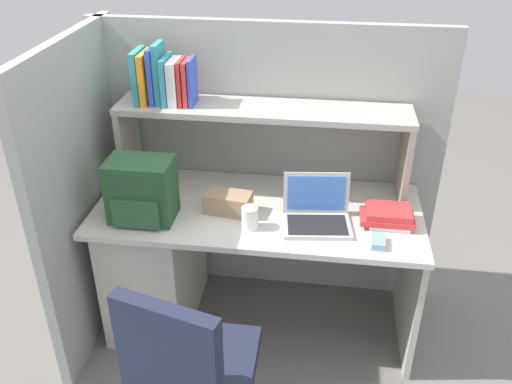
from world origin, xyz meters
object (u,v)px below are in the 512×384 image
backpack (141,191)px  laptop (317,213)px  tissue_box (228,203)px  computer_mouse (378,242)px  paper_cup (250,218)px

backpack → laptop: bearing=4.8°
laptop → tissue_box: laptop is taller
computer_mouse → tissue_box: size_ratio=0.47×
paper_cup → tissue_box: paper_cup is taller
tissue_box → laptop: bearing=1.8°
laptop → tissue_box: 0.43m
laptop → tissue_box: (-0.43, 0.04, -0.00)m
backpack → computer_mouse: 1.11m
computer_mouse → tissue_box: 0.73m
backpack → computer_mouse: size_ratio=2.88×
laptop → backpack: size_ratio=1.12×
paper_cup → backpack: bearing=178.2°
laptop → paper_cup: bearing=-164.4°
tissue_box → paper_cup: bearing=-38.2°
laptop → backpack: backpack is taller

